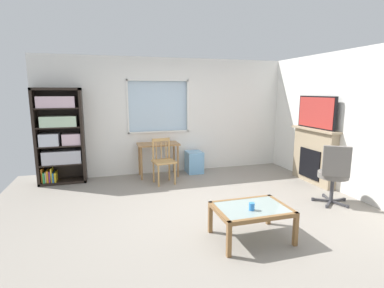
# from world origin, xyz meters

# --- Properties ---
(ground) EXTENTS (6.50, 5.91, 0.02)m
(ground) POSITION_xyz_m (0.00, 0.00, -0.01)
(ground) COLOR gray
(wall_back_with_window) EXTENTS (5.50, 0.15, 2.56)m
(wall_back_with_window) POSITION_xyz_m (0.02, 2.45, 1.26)
(wall_back_with_window) COLOR white
(wall_back_with_window) RESTS_ON ground
(wall_right) EXTENTS (0.12, 5.11, 2.56)m
(wall_right) POSITION_xyz_m (2.81, 0.00, 1.28)
(wall_right) COLOR white
(wall_right) RESTS_ON ground
(bookshelf) EXTENTS (0.90, 0.38, 1.90)m
(bookshelf) POSITION_xyz_m (-2.24, 2.21, 0.97)
(bookshelf) COLOR black
(bookshelf) RESTS_ON ground
(desk_under_window) EXTENTS (0.88, 0.48, 0.73)m
(desk_under_window) POSITION_xyz_m (-0.29, 2.10, 0.60)
(desk_under_window) COLOR #A37547
(desk_under_window) RESTS_ON ground
(wooden_chair) EXTENTS (0.47, 0.46, 0.90)m
(wooden_chair) POSITION_xyz_m (-0.28, 1.59, 0.46)
(wooden_chair) COLOR tan
(wooden_chair) RESTS_ON ground
(plastic_drawer_unit) EXTENTS (0.35, 0.40, 0.49)m
(plastic_drawer_unit) POSITION_xyz_m (0.54, 2.15, 0.24)
(plastic_drawer_unit) COLOR #72ADDB
(plastic_drawer_unit) RESTS_ON ground
(fireplace) EXTENTS (0.26, 1.18, 1.11)m
(fireplace) POSITION_xyz_m (2.65, 0.78, 0.56)
(fireplace) COLOR tan
(fireplace) RESTS_ON ground
(tv) EXTENTS (0.06, 1.02, 0.64)m
(tv) POSITION_xyz_m (2.64, 0.78, 1.42)
(tv) COLOR black
(tv) RESTS_ON fireplace
(office_chair) EXTENTS (0.62, 0.62, 1.00)m
(office_chair) POSITION_xyz_m (2.15, -0.33, 0.55)
(office_chair) COLOR slate
(office_chair) RESTS_ON ground
(coffee_table) EXTENTS (0.92, 0.66, 0.42)m
(coffee_table) POSITION_xyz_m (0.34, -0.97, 0.36)
(coffee_table) COLOR #8C9E99
(coffee_table) RESTS_ON ground
(sippy_cup) EXTENTS (0.07, 0.07, 0.09)m
(sippy_cup) POSITION_xyz_m (0.30, -1.05, 0.47)
(sippy_cup) COLOR #337FD6
(sippy_cup) RESTS_ON coffee_table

